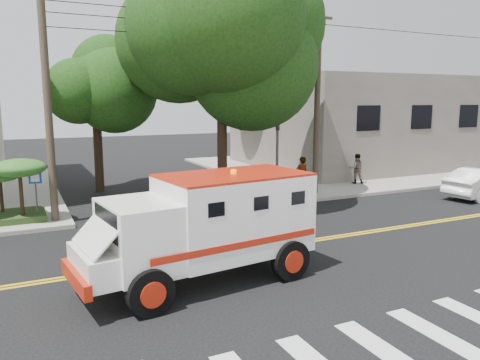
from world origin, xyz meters
TOP-DOWN VIEW (x-y plane):
  - ground at (0.00, 0.00)m, footprint 100.00×100.00m
  - sidewalk_ne at (13.50, 13.50)m, footprint 17.00×17.00m
  - building_right at (15.00, 14.00)m, footprint 14.00×12.00m
  - utility_pole_left at (-5.60, 6.00)m, footprint 0.28×0.28m
  - utility_pole_right at (6.30, 6.20)m, footprint 0.28×0.28m
  - tree_main at (1.94, 6.21)m, footprint 6.08×5.70m
  - tree_left at (-2.68, 11.79)m, footprint 4.48×4.20m
  - tree_right at (8.84, 15.77)m, footprint 4.80×4.50m
  - traffic_signal at (3.80, 5.60)m, footprint 0.15×0.18m
  - accessibility_sign at (-6.20, 6.17)m, footprint 0.45×0.10m
  - armored_truck at (-2.49, -1.78)m, footprint 6.26×3.05m
  - pedestrian_a at (5.50, 6.17)m, footprint 0.68×0.45m
  - pedestrian_b at (9.85, 7.44)m, footprint 0.99×0.92m

SIDE VIEW (x-z plane):
  - ground at x=0.00m, z-range 0.00..0.00m
  - sidewalk_ne at x=13.50m, z-range 0.00..0.15m
  - pedestrian_b at x=9.85m, z-range 0.15..1.78m
  - pedestrian_a at x=5.50m, z-range 0.15..1.97m
  - accessibility_sign at x=-6.20m, z-range 0.35..2.38m
  - armored_truck at x=-2.49m, z-range 0.19..2.94m
  - traffic_signal at x=3.80m, z-range 0.43..4.03m
  - building_right at x=15.00m, z-range 0.15..6.15m
  - utility_pole_left at x=-5.60m, z-range 0.00..9.00m
  - utility_pole_right at x=6.30m, z-range 0.00..9.00m
  - tree_left at x=-2.68m, z-range 1.88..9.58m
  - tree_right at x=8.84m, z-range 1.99..10.19m
  - tree_main at x=1.94m, z-range 2.27..12.12m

